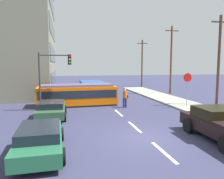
{
  "coord_description": "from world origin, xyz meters",
  "views": [
    {
      "loc": [
        -4.07,
        -10.4,
        3.69
      ],
      "look_at": [
        0.02,
        8.53,
        1.57
      ],
      "focal_mm": 35.41,
      "sensor_mm": 36.0,
      "label": 1
    }
  ],
  "objects_px": {
    "pickup_truck_parked": "(223,125)",
    "parked_sedan_far": "(52,94)",
    "pedestrian_crossing": "(125,97)",
    "parked_sedan_mid": "(51,109)",
    "traffic_light_mast": "(53,70)",
    "parked_sedan_near": "(40,139)",
    "city_bus": "(92,88)",
    "stop_sign": "(187,83)",
    "utility_pole_far": "(142,62)",
    "utility_pole_near": "(219,59)",
    "utility_pole_mid": "(171,59)",
    "streetcar_tram": "(77,94)"
  },
  "relations": [
    {
      "from": "pickup_truck_parked",
      "to": "parked_sedan_far",
      "type": "height_order",
      "value": "pickup_truck_parked"
    },
    {
      "from": "pedestrian_crossing",
      "to": "parked_sedan_mid",
      "type": "distance_m",
      "value": 6.67
    },
    {
      "from": "traffic_light_mast",
      "to": "parked_sedan_near",
      "type": "bearing_deg",
      "value": -90.99
    },
    {
      "from": "pickup_truck_parked",
      "to": "city_bus",
      "type": "bearing_deg",
      "value": 105.37
    },
    {
      "from": "stop_sign",
      "to": "traffic_light_mast",
      "type": "height_order",
      "value": "traffic_light_mast"
    },
    {
      "from": "parked_sedan_near",
      "to": "stop_sign",
      "type": "distance_m",
      "value": 14.09
    },
    {
      "from": "utility_pole_far",
      "to": "utility_pole_near",
      "type": "bearing_deg",
      "value": -88.54
    },
    {
      "from": "city_bus",
      "to": "utility_pole_near",
      "type": "bearing_deg",
      "value": -37.2
    },
    {
      "from": "pickup_truck_parked",
      "to": "traffic_light_mast",
      "type": "distance_m",
      "value": 12.9
    },
    {
      "from": "pickup_truck_parked",
      "to": "stop_sign",
      "type": "height_order",
      "value": "stop_sign"
    },
    {
      "from": "parked_sedan_far",
      "to": "utility_pole_far",
      "type": "distance_m",
      "value": 19.0
    },
    {
      "from": "traffic_light_mast",
      "to": "utility_pole_mid",
      "type": "xyz_separation_m",
      "value": [
        14.47,
        7.96,
        1.23
      ]
    },
    {
      "from": "traffic_light_mast",
      "to": "utility_pole_near",
      "type": "xyz_separation_m",
      "value": [
        14.51,
        -1.07,
        0.93
      ]
    },
    {
      "from": "parked_sedan_far",
      "to": "city_bus",
      "type": "bearing_deg",
      "value": 12.99
    },
    {
      "from": "stop_sign",
      "to": "utility_pole_mid",
      "type": "distance_m",
      "value": 9.96
    },
    {
      "from": "pedestrian_crossing",
      "to": "utility_pole_far",
      "type": "relative_size",
      "value": 0.21
    },
    {
      "from": "stop_sign",
      "to": "utility_pole_far",
      "type": "relative_size",
      "value": 0.36
    },
    {
      "from": "parked_sedan_near",
      "to": "utility_pole_far",
      "type": "relative_size",
      "value": 0.58
    },
    {
      "from": "utility_pole_far",
      "to": "traffic_light_mast",
      "type": "bearing_deg",
      "value": -128.41
    },
    {
      "from": "city_bus",
      "to": "parked_sedan_near",
      "type": "distance_m",
      "value": 16.6
    },
    {
      "from": "pedestrian_crossing",
      "to": "parked_sedan_far",
      "type": "height_order",
      "value": "pedestrian_crossing"
    },
    {
      "from": "pickup_truck_parked",
      "to": "traffic_light_mast",
      "type": "xyz_separation_m",
      "value": [
        -8.48,
        9.4,
        2.51
      ]
    },
    {
      "from": "parked_sedan_mid",
      "to": "traffic_light_mast",
      "type": "xyz_separation_m",
      "value": [
        0.05,
        2.74,
        2.68
      ]
    },
    {
      "from": "traffic_light_mast",
      "to": "city_bus",
      "type": "bearing_deg",
      "value": 59.97
    },
    {
      "from": "pedestrian_crossing",
      "to": "utility_pole_far",
      "type": "height_order",
      "value": "utility_pole_far"
    },
    {
      "from": "pickup_truck_parked",
      "to": "traffic_light_mast",
      "type": "height_order",
      "value": "traffic_light_mast"
    },
    {
      "from": "pickup_truck_parked",
      "to": "utility_pole_mid",
      "type": "height_order",
      "value": "utility_pole_mid"
    },
    {
      "from": "stop_sign",
      "to": "utility_pole_far",
      "type": "xyz_separation_m",
      "value": [
        2.65,
        18.91,
        2.0
      ]
    },
    {
      "from": "parked_sedan_mid",
      "to": "parked_sedan_far",
      "type": "xyz_separation_m",
      "value": [
        -0.38,
        8.64,
        0.0
      ]
    },
    {
      "from": "pickup_truck_parked",
      "to": "parked_sedan_near",
      "type": "xyz_separation_m",
      "value": [
        -8.64,
        0.25,
        -0.17
      ]
    },
    {
      "from": "parked_sedan_near",
      "to": "parked_sedan_mid",
      "type": "height_order",
      "value": "same"
    },
    {
      "from": "pickup_truck_parked",
      "to": "utility_pole_mid",
      "type": "bearing_deg",
      "value": 70.97
    },
    {
      "from": "utility_pole_near",
      "to": "utility_pole_far",
      "type": "distance_m",
      "value": 18.77
    },
    {
      "from": "parked_sedan_far",
      "to": "parked_sedan_near",
      "type": "bearing_deg",
      "value": -88.98
    },
    {
      "from": "parked_sedan_near",
      "to": "pedestrian_crossing",
      "type": "bearing_deg",
      "value": 55.54
    },
    {
      "from": "parked_sedan_near",
      "to": "traffic_light_mast",
      "type": "distance_m",
      "value": 9.53
    },
    {
      "from": "streetcar_tram",
      "to": "parked_sedan_near",
      "type": "relative_size",
      "value": 1.56
    },
    {
      "from": "parked_sedan_far",
      "to": "pickup_truck_parked",
      "type": "bearing_deg",
      "value": -59.79
    },
    {
      "from": "streetcar_tram",
      "to": "utility_pole_mid",
      "type": "xyz_separation_m",
      "value": [
        12.43,
        6.02,
        3.52
      ]
    },
    {
      "from": "pickup_truck_parked",
      "to": "parked_sedan_near",
      "type": "bearing_deg",
      "value": 178.35
    },
    {
      "from": "city_bus",
      "to": "pedestrian_crossing",
      "type": "xyz_separation_m",
      "value": [
        2.06,
        -7.0,
        -0.11
      ]
    },
    {
      "from": "city_bus",
      "to": "parked_sedan_near",
      "type": "height_order",
      "value": "city_bus"
    },
    {
      "from": "parked_sedan_mid",
      "to": "utility_pole_near",
      "type": "distance_m",
      "value": 15.09
    },
    {
      "from": "city_bus",
      "to": "stop_sign",
      "type": "relative_size",
      "value": 1.9
    },
    {
      "from": "utility_pole_far",
      "to": "parked_sedan_near",
      "type": "bearing_deg",
      "value": -117.86
    },
    {
      "from": "pedestrian_crossing",
      "to": "parked_sedan_near",
      "type": "bearing_deg",
      "value": -124.46
    },
    {
      "from": "parked_sedan_far",
      "to": "utility_pole_near",
      "type": "distance_m",
      "value": 16.87
    },
    {
      "from": "streetcar_tram",
      "to": "utility_pole_near",
      "type": "distance_m",
      "value": 13.23
    },
    {
      "from": "utility_pole_far",
      "to": "pickup_truck_parked",
      "type": "bearing_deg",
      "value": -101.58
    },
    {
      "from": "pedestrian_crossing",
      "to": "parked_sedan_mid",
      "type": "xyz_separation_m",
      "value": [
        -6.11,
        -2.66,
        -0.32
      ]
    }
  ]
}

